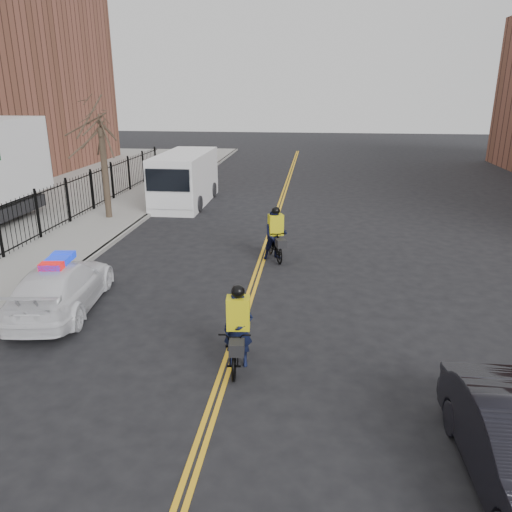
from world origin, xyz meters
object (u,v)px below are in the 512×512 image
object	(u,v)px
police_cruiser	(61,286)
cyclist_near	(239,338)
cyclist_far	(276,239)
cargo_van	(184,180)

from	to	relation	value
police_cruiser	cyclist_near	distance (m)	5.70
cyclist_far	police_cruiser	bearing A→B (deg)	-158.02
police_cruiser	cyclist_near	world-z (taller)	cyclist_near
police_cruiser	cyclist_far	distance (m)	7.33
cyclist_near	cyclist_far	world-z (taller)	cyclist_far
cargo_van	cyclist_far	world-z (taller)	cargo_van
cyclist_near	cargo_van	bearing A→B (deg)	102.99
cargo_van	cyclist_far	size ratio (longest dim) A/B	3.22
cargo_van	cyclist_near	distance (m)	16.48
police_cruiser	cargo_van	world-z (taller)	cargo_van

